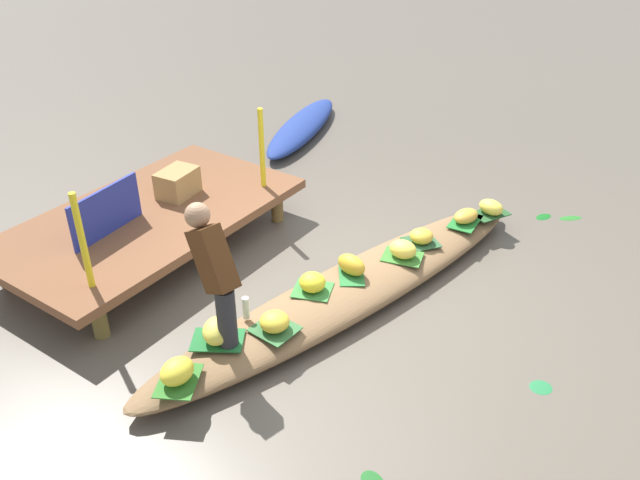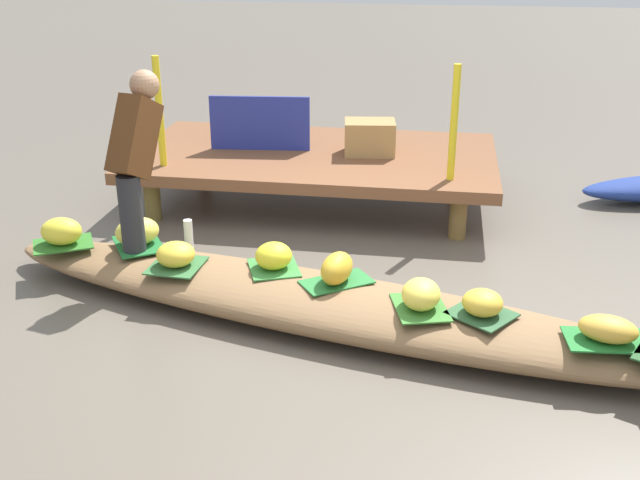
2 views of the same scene
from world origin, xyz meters
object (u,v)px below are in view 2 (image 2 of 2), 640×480
(banana_bunch_7, at_px, (421,294))
(market_banner, at_px, (260,123))
(vendor_boat, at_px, (325,304))
(produce_crate, at_px, (370,137))
(banana_bunch_5, at_px, (608,329))
(water_bottle, at_px, (189,234))
(banana_bunch_0, at_px, (274,256))
(banana_bunch_1, at_px, (337,268))
(banana_bunch_4, at_px, (483,303))
(banana_bunch_8, at_px, (61,231))
(banana_bunch_2, at_px, (176,254))
(banana_bunch_6, at_px, (137,231))
(vendor_person, at_px, (135,151))

(banana_bunch_7, xyz_separation_m, market_banner, (-1.55, 2.49, 0.35))
(vendor_boat, distance_m, produce_crate, 2.36)
(banana_bunch_5, xyz_separation_m, water_bottle, (-2.65, 0.87, 0.03))
(banana_bunch_0, relative_size, banana_bunch_1, 0.79)
(banana_bunch_4, xyz_separation_m, banana_bunch_8, (-2.89, 0.59, 0.02))
(banana_bunch_4, height_order, water_bottle, water_bottle)
(banana_bunch_2, height_order, water_bottle, water_bottle)
(banana_bunch_2, xyz_separation_m, banana_bunch_8, (-0.91, 0.22, 0.02))
(banana_bunch_1, xyz_separation_m, banana_bunch_4, (0.89, -0.29, -0.02))
(banana_bunch_5, relative_size, market_banner, 0.35)
(banana_bunch_2, height_order, produce_crate, produce_crate)
(banana_bunch_0, xyz_separation_m, water_bottle, (-0.66, 0.24, 0.01))
(banana_bunch_4, relative_size, banana_bunch_6, 0.79)
(banana_bunch_1, xyz_separation_m, banana_bunch_7, (0.54, -0.27, -0.01))
(market_banner, relative_size, produce_crate, 2.03)
(banana_bunch_1, bearing_deg, vendor_person, 165.08)
(banana_bunch_0, distance_m, banana_bunch_8, 1.57)
(water_bottle, xyz_separation_m, produce_crate, (1.07, 1.87, 0.24))
(vendor_boat, xyz_separation_m, banana_bunch_0, (-0.37, 0.20, 0.22))
(banana_bunch_2, bearing_deg, water_bottle, 91.88)
(banana_bunch_1, relative_size, vendor_person, 0.26)
(banana_bunch_0, bearing_deg, water_bottle, 159.95)
(vendor_person, height_order, water_bottle, vendor_person)
(banana_bunch_7, bearing_deg, water_bottle, 158.26)
(banana_bunch_1, bearing_deg, banana_bunch_4, -17.99)
(banana_bunch_7, bearing_deg, banana_bunch_5, -12.34)
(banana_bunch_2, xyz_separation_m, market_banner, (0.07, 2.14, 0.35))
(banana_bunch_0, bearing_deg, vendor_boat, -28.26)
(banana_bunch_2, xyz_separation_m, water_bottle, (-0.01, 0.31, 0.02))
(banana_bunch_6, bearing_deg, banana_bunch_2, -38.30)
(banana_bunch_4, xyz_separation_m, produce_crate, (-0.92, 2.54, 0.27))
(banana_bunch_6, xyz_separation_m, vendor_person, (0.04, -0.00, 0.58))
(banana_bunch_4, relative_size, vendor_person, 0.20)
(banana_bunch_2, bearing_deg, banana_bunch_7, -12.03)
(vendor_boat, height_order, banana_bunch_2, banana_bunch_2)
(banana_bunch_0, height_order, banana_bunch_6, banana_bunch_6)
(vendor_person, bearing_deg, produce_crate, 53.25)
(vendor_person, relative_size, market_banner, 1.34)
(banana_bunch_2, relative_size, banana_bunch_6, 0.83)
(banana_bunch_0, xyz_separation_m, banana_bunch_6, (-1.03, 0.24, 0.01))
(vendor_boat, height_order, banana_bunch_7, banana_bunch_7)
(water_bottle, bearing_deg, market_banner, 87.41)
(market_banner, bearing_deg, water_bottle, -98.11)
(banana_bunch_8, bearing_deg, banana_bunch_1, -8.65)
(vendor_boat, relative_size, banana_bunch_0, 19.32)
(banana_bunch_6, bearing_deg, banana_bunch_0, -12.96)
(banana_bunch_2, distance_m, produce_crate, 2.43)
(vendor_boat, height_order, banana_bunch_6, banana_bunch_6)
(banana_bunch_0, height_order, banana_bunch_4, banana_bunch_0)
(banana_bunch_4, height_order, market_banner, market_banner)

